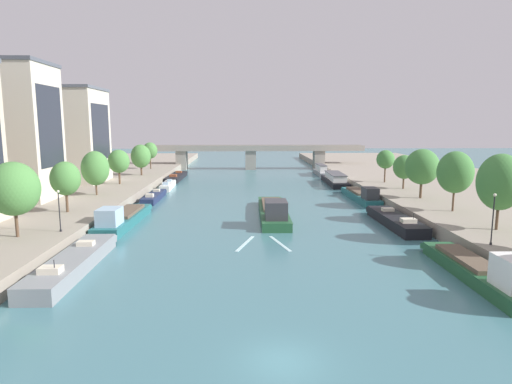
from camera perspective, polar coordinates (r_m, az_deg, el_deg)
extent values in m
plane|color=#42757F|center=(24.44, 3.48, -21.25)|extent=(400.00, 400.00, 0.00)
cube|color=gray|center=(84.37, -25.95, 0.18)|extent=(36.00, 170.00, 1.62)
cube|color=gray|center=(86.09, 25.06, 0.40)|extent=(36.00, 170.00, 1.62)
cube|color=#235633|center=(58.64, 2.23, -2.67)|extent=(3.68, 18.56, 1.04)
cube|color=#235633|center=(68.05, 1.79, -0.97)|extent=(3.29, 1.26, 0.88)
cube|color=#235633|center=(58.53, 2.23, -2.14)|extent=(3.75, 18.56, 0.06)
cube|color=#38383D|center=(52.15, 2.62, -2.28)|extent=(2.63, 3.74, 2.13)
cube|color=black|center=(53.92, 2.50, -1.57)|extent=(2.07, 0.06, 0.60)
cube|color=brown|center=(60.31, 2.14, -1.61)|extent=(2.81, 9.66, 0.36)
cylinder|color=#232328|center=(53.01, 3.13, -2.67)|extent=(0.07, 0.07, 1.10)
cube|color=silver|center=(45.57, 3.14, -6.72)|extent=(1.93, 5.88, 0.03)
cube|color=silver|center=(45.46, -1.43, -6.75)|extent=(2.07, 5.85, 0.03)
cube|color=gray|center=(40.23, -22.83, -8.65)|extent=(2.97, 14.93, 1.24)
cube|color=gray|center=(47.28, -19.49, -5.73)|extent=(2.76, 1.27, 0.99)
cube|color=gray|center=(40.05, -22.89, -7.76)|extent=(3.03, 14.93, 0.06)
cube|color=beige|center=(42.95, -21.35, -6.24)|extent=(1.46, 0.91, 0.40)
cube|color=beige|center=(36.28, -25.27, -9.17)|extent=(1.60, 1.11, 0.48)
cylinder|color=#232328|center=(35.76, -24.85, -8.88)|extent=(0.07, 0.07, 1.10)
cube|color=#23666B|center=(56.27, -16.86, -3.52)|extent=(3.42, 15.54, 1.10)
cube|color=#23666B|center=(63.88, -14.82, -1.88)|extent=(2.92, 1.30, 0.91)
cube|color=#23666B|center=(56.15, -16.89, -2.94)|extent=(3.48, 15.54, 0.06)
cube|color=#9EBCD6|center=(51.05, -18.60, -3.07)|extent=(2.36, 3.15, 1.89)
cube|color=black|center=(52.45, -18.09, -2.42)|extent=(1.83, 0.07, 0.53)
cube|color=brown|center=(57.57, -16.46, -2.43)|extent=(2.57, 8.10, 0.36)
cylinder|color=#232328|center=(51.57, -17.88, -3.36)|extent=(0.07, 0.07, 1.10)
cube|color=#1E284C|center=(73.01, -13.20, -0.64)|extent=(2.09, 10.94, 0.95)
cube|color=#1E284C|center=(78.63, -12.37, 0.13)|extent=(1.98, 1.21, 0.84)
cube|color=#1E284C|center=(72.93, -13.22, -0.25)|extent=(2.13, 10.94, 0.06)
cube|color=beige|center=(75.23, -12.86, 0.21)|extent=(1.04, 0.90, 0.40)
cube|color=beige|center=(69.93, -13.72, -0.43)|extent=(1.15, 1.10, 0.48)
cylinder|color=#232328|center=(69.61, -13.52, -0.21)|extent=(0.07, 0.07, 1.10)
cube|color=silver|center=(85.31, -11.45, 0.79)|extent=(2.13, 9.85, 1.04)
cube|color=silver|center=(90.45, -10.99, 1.33)|extent=(1.78, 1.27, 0.88)
cube|color=silver|center=(85.24, -11.46, 1.16)|extent=(2.16, 9.85, 0.06)
cube|color=#9EBCD6|center=(87.32, -11.27, 1.50)|extent=(0.94, 0.93, 0.40)
cube|color=#9EBCD6|center=(82.51, -11.73, 1.09)|extent=(1.04, 1.13, 0.48)
cylinder|color=#232328|center=(82.24, -11.57, 1.29)|extent=(0.07, 0.07, 1.10)
cube|color=black|center=(99.42, -10.34, 1.95)|extent=(2.92, 15.28, 1.02)
cube|color=black|center=(107.24, -9.66, 2.52)|extent=(2.61, 1.25, 0.87)
cube|color=black|center=(99.36, -10.35, 2.26)|extent=(2.98, 15.29, 0.06)
cube|color=#9E5133|center=(102.63, -10.05, 2.61)|extent=(1.38, 0.92, 0.40)
cube|color=#9E5133|center=(95.15, -10.77, 2.13)|extent=(1.51, 1.12, 0.48)
cylinder|color=#232328|center=(94.75, -10.56, 2.29)|extent=(0.07, 0.07, 1.10)
cube|color=#235633|center=(39.50, 26.74, -9.40)|extent=(2.87, 14.35, 1.03)
cube|color=#235633|center=(45.95, 22.40, -6.49)|extent=(2.59, 1.25, 0.88)
cube|color=#235633|center=(39.34, 26.79, -8.65)|extent=(2.93, 14.35, 0.06)
cube|color=black|center=(36.09, 29.50, -7.95)|extent=(1.63, 0.05, 0.62)
cube|color=brown|center=(40.50, 25.87, -7.78)|extent=(2.20, 7.47, 0.36)
cube|color=black|center=(55.63, 17.81, -3.64)|extent=(3.20, 13.34, 1.21)
cube|color=black|center=(62.06, 15.55, -2.16)|extent=(2.80, 1.31, 0.97)
cube|color=black|center=(55.50, 17.84, -3.00)|extent=(3.25, 13.35, 0.06)
cube|color=beige|center=(58.15, 16.84, -2.20)|extent=(1.48, 0.93, 0.40)
cube|color=beige|center=(52.07, 19.29, -3.54)|extent=(1.63, 1.13, 0.48)
cylinder|color=#232328|center=(51.93, 19.86, -3.25)|extent=(0.07, 0.07, 1.10)
cube|color=#23666B|center=(73.11, 13.48, -0.63)|extent=(2.85, 15.00, 0.98)
cube|color=#23666B|center=(80.56, 11.97, 0.36)|extent=(2.53, 1.25, 0.85)
cube|color=#23666B|center=(73.03, 13.50, -0.22)|extent=(2.91, 15.00, 0.06)
cube|color=#38383D|center=(68.08, 14.69, -0.16)|extent=(2.02, 3.02, 1.73)
cube|color=black|center=(69.47, 14.34, 0.25)|extent=(1.58, 0.05, 0.48)
cube|color=brown|center=(74.42, 13.19, 0.12)|extent=(2.17, 7.81, 0.36)
cylinder|color=#232328|center=(68.81, 14.85, -0.34)|extent=(0.07, 0.07, 1.10)
cube|color=black|center=(91.54, 10.24, 1.34)|extent=(3.83, 15.99, 0.95)
cube|color=black|center=(99.64, 9.41, 2.02)|extent=(3.22, 1.30, 0.83)
cube|color=black|center=(91.47, 10.25, 1.65)|extent=(3.90, 15.99, 0.06)
cube|color=white|center=(90.62, 10.35, 2.01)|extent=(3.06, 10.25, 1.26)
cube|color=#4C4C51|center=(90.54, 10.36, 2.43)|extent=(3.27, 10.56, 0.08)
cylinder|color=#232328|center=(86.84, 11.14, 1.63)|extent=(0.07, 0.07, 1.10)
cube|color=gray|center=(106.86, 8.44, 2.45)|extent=(2.05, 11.10, 0.91)
cube|color=gray|center=(112.63, 7.94, 2.83)|extent=(1.90, 1.21, 0.82)
cube|color=gray|center=(106.81, 8.45, 2.71)|extent=(2.09, 11.10, 0.06)
cube|color=white|center=(106.18, 8.51, 3.12)|extent=(1.67, 7.11, 1.59)
cube|color=#4C4C51|center=(106.10, 8.52, 3.56)|extent=(1.79, 7.32, 0.08)
cylinder|color=#232328|center=(103.54, 8.93, 2.82)|extent=(0.07, 0.07, 1.10)
cylinder|color=brown|center=(47.28, -28.82, -3.24)|extent=(0.30, 0.30, 3.23)
ellipsoid|color=#4C8942|center=(46.80, -29.10, 0.37)|extent=(4.71, 4.71, 5.10)
cylinder|color=brown|center=(57.93, -23.48, -0.95)|extent=(0.32, 0.32, 2.99)
ellipsoid|color=#4C8942|center=(57.57, -23.64, 1.63)|extent=(3.55, 3.55, 4.12)
cylinder|color=brown|center=(70.16, -20.14, 0.70)|extent=(0.28, 0.28, 2.64)
ellipsoid|color=#4C8942|center=(69.85, -20.26, 2.93)|extent=(4.10, 4.10, 5.16)
cylinder|color=brown|center=(81.70, -17.41, 2.03)|extent=(0.35, 0.35, 2.94)
ellipsoid|color=#4C8942|center=(81.45, -17.49, 3.85)|extent=(3.75, 3.75, 4.13)
cylinder|color=brown|center=(94.81, -14.75, 2.95)|extent=(0.37, 0.37, 2.64)
ellipsoid|color=#4C8942|center=(94.59, -14.81, 4.55)|extent=(4.09, 4.09, 4.86)
cylinder|color=brown|center=(107.72, -13.61, 3.85)|extent=(0.26, 0.26, 3.30)
ellipsoid|color=#4C8942|center=(107.53, -13.66, 5.29)|extent=(3.41, 3.41, 3.86)
cylinder|color=brown|center=(50.55, 29.01, -2.48)|extent=(0.29, 0.29, 3.32)
ellipsoid|color=#427F3D|center=(50.08, 29.28, 1.14)|extent=(4.45, 4.45, 5.70)
cylinder|color=brown|center=(58.80, 24.39, -0.65)|extent=(0.24, 0.24, 3.42)
ellipsoid|color=#427F3D|center=(58.41, 24.58, 2.37)|extent=(4.29, 4.29, 5.13)
cylinder|color=brown|center=(67.45, 20.74, 0.58)|extent=(0.36, 0.36, 3.16)
ellipsoid|color=#427F3D|center=(67.11, 20.88, 3.10)|extent=(4.78, 4.78, 5.10)
cylinder|color=brown|center=(76.31, 18.71, 1.36)|extent=(0.29, 0.29, 2.54)
ellipsoid|color=#427F3D|center=(76.06, 18.79, 3.12)|extent=(3.60, 3.60, 3.95)
cylinder|color=brown|center=(83.75, 16.49, 2.35)|extent=(0.27, 0.27, 3.29)
ellipsoid|color=#427F3D|center=(83.51, 16.56, 4.11)|extent=(3.26, 3.26, 3.39)
cylinder|color=black|center=(47.56, -24.29, -2.44)|extent=(0.11, 0.11, 3.91)
sphere|color=#EAE5C6|center=(47.22, -24.45, 0.06)|extent=(0.28, 0.28, 0.28)
cylinder|color=black|center=(47.93, -24.15, -4.62)|extent=(0.22, 0.22, 0.20)
cylinder|color=black|center=(43.86, 28.52, -3.34)|extent=(0.11, 0.11, 4.36)
sphere|color=#EAE5C6|center=(43.47, 28.75, -0.34)|extent=(0.28, 0.28, 0.28)
cylinder|color=black|center=(44.30, 28.32, -5.97)|extent=(0.22, 0.22, 0.20)
cube|color=beige|center=(70.01, -28.98, 6.71)|extent=(10.01, 9.40, 18.66)
cube|color=#4C515B|center=(70.49, -29.58, 14.50)|extent=(10.31, 9.68, 0.50)
cube|color=#232833|center=(67.86, -25.23, 7.73)|extent=(0.04, 7.52, 11.20)
cube|color=beige|center=(87.37, -23.24, 6.67)|extent=(11.72, 11.82, 16.71)
cube|color=#565B66|center=(87.57, -23.59, 12.29)|extent=(12.07, 12.18, 0.50)
cube|color=#232833|center=(85.38, -19.57, 7.40)|extent=(0.04, 9.46, 10.02)
cube|color=gray|center=(119.08, -0.72, 5.56)|extent=(61.42, 4.40, 0.60)
cube|color=gray|center=(117.04, -0.70, 5.87)|extent=(61.42, 0.30, 0.90)
cube|color=gray|center=(121.04, -0.73, 5.97)|extent=(61.42, 0.30, 0.90)
cube|color=gray|center=(120.43, -9.67, 4.12)|extent=(2.80, 3.60, 5.05)
cube|color=gray|center=(119.28, -0.71, 4.20)|extent=(2.80, 3.60, 5.05)
cube|color=gray|center=(121.05, 8.20, 4.18)|extent=(2.80, 3.60, 5.05)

